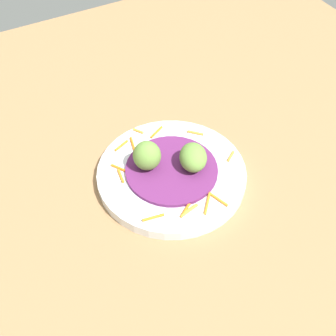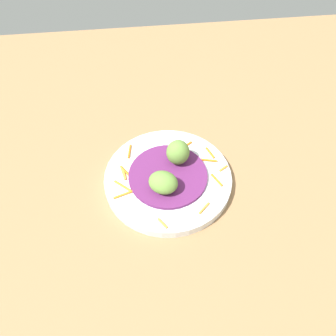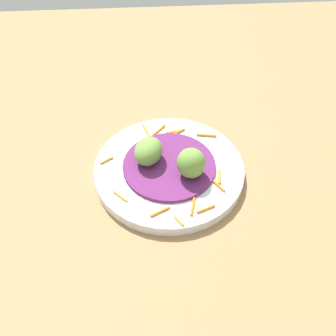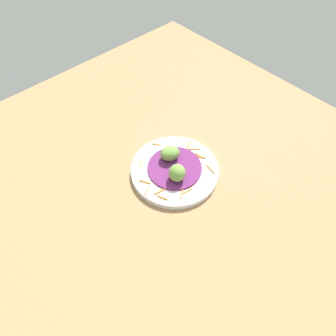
{
  "view_description": "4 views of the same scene",
  "coord_description": "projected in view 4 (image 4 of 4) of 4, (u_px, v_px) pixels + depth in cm",
  "views": [
    {
      "loc": [
        26.64,
        40.34,
        55.77
      ],
      "look_at": [
        4.72,
        0.23,
        5.0
      ],
      "focal_mm": 48.4,
      "sensor_mm": 36.0,
      "label": 1
    },
    {
      "loc": [
        -39.39,
        4.76,
        61.55
      ],
      "look_at": [
        4.41,
        -0.06,
        5.68
      ],
      "focal_mm": 42.95,
      "sensor_mm": 36.0,
      "label": 2
    },
    {
      "loc": [
        0.81,
        -45.49,
        52.53
      ],
      "look_at": [
        3.64,
        -2.33,
        6.08
      ],
      "focal_mm": 46.57,
      "sensor_mm": 36.0,
      "label": 3
    },
    {
      "loc": [
        39.77,
        -35.44,
        68.45
      ],
      "look_at": [
        3.47,
        -1.94,
        5.1
      ],
      "focal_mm": 33.53,
      "sensor_mm": 36.0,
      "label": 4
    }
  ],
  "objects": [
    {
      "name": "table_surface",
      "position": [
        165.0,
        166.0,
        0.86
      ],
      "size": [
        110.0,
        110.0,
        2.0
      ],
      "primitive_type": "cube",
      "color": "#936D47",
      "rests_on": "ground"
    },
    {
      "name": "guac_scoop_center",
      "position": [
        170.0,
        153.0,
        0.82
      ],
      "size": [
        5.86,
        6.36,
        3.89
      ],
      "primitive_type": "ellipsoid",
      "rotation": [
        0.0,
        0.0,
        2.73
      ],
      "color": "olive",
      "rests_on": "cabbage_bed"
    },
    {
      "name": "cabbage_bed",
      "position": [
        173.0,
        169.0,
        0.82
      ],
      "size": [
        14.25,
        14.25,
        0.6
      ],
      "primitive_type": "cylinder",
      "color": "#60235B",
      "rests_on": "main_plate"
    },
    {
      "name": "carrot_garnish",
      "position": [
        179.0,
        168.0,
        0.82
      ],
      "size": [
        18.9,
        21.14,
        0.4
      ],
      "color": "orange",
      "rests_on": "main_plate"
    },
    {
      "name": "main_plate",
      "position": [
        173.0,
        171.0,
        0.82
      ],
      "size": [
        23.06,
        23.06,
        1.72
      ],
      "primitive_type": "cylinder",
      "color": "silver",
      "rests_on": "table_surface"
    },
    {
      "name": "guac_scoop_left",
      "position": [
        177.0,
        173.0,
        0.77
      ],
      "size": [
        5.97,
        5.97,
        4.75
      ],
      "primitive_type": "ellipsoid",
      "rotation": [
        0.0,
        0.0,
        3.93
      ],
      "color": "olive",
      "rests_on": "cabbage_bed"
    }
  ]
}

